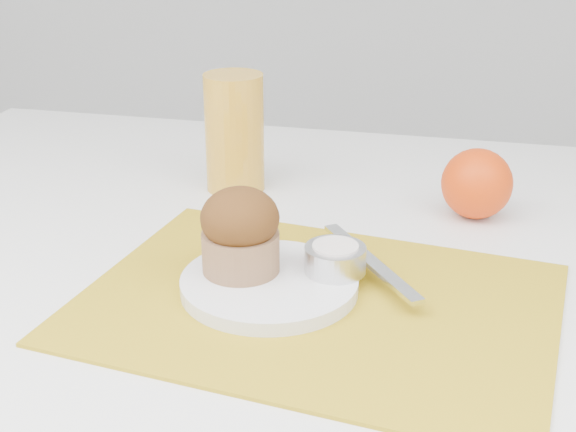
% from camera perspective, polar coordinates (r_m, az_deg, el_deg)
% --- Properties ---
extents(placemat, '(0.48, 0.38, 0.00)m').
position_cam_1_polar(placemat, '(0.77, 2.07, -6.19)').
color(placemat, gold).
rests_on(placemat, table).
extents(plate, '(0.21, 0.21, 0.01)m').
position_cam_1_polar(plate, '(0.79, -1.34, -4.85)').
color(plate, white).
rests_on(plate, placemat).
extents(ramekin, '(0.08, 0.08, 0.03)m').
position_cam_1_polar(ramekin, '(0.79, 3.37, -3.08)').
color(ramekin, silver).
rests_on(ramekin, plate).
extents(cream, '(0.05, 0.05, 0.01)m').
position_cam_1_polar(cream, '(0.79, 3.39, -2.24)').
color(cream, silver).
rests_on(cream, ramekin).
extents(raspberry_near, '(0.02, 0.02, 0.02)m').
position_cam_1_polar(raspberry_near, '(0.82, 1.91, -2.54)').
color(raspberry_near, '#4F0302').
rests_on(raspberry_near, plate).
extents(raspberry_far, '(0.02, 0.02, 0.02)m').
position_cam_1_polar(raspberry_far, '(0.81, 2.68, -2.93)').
color(raspberry_far, '#5D0218').
rests_on(raspberry_far, plate).
extents(butter_knife, '(0.12, 0.16, 0.00)m').
position_cam_1_polar(butter_knife, '(0.82, 5.86, -3.20)').
color(butter_knife, silver).
rests_on(butter_knife, plate).
extents(orange, '(0.08, 0.08, 0.08)m').
position_cam_1_polar(orange, '(0.98, 13.28, 2.25)').
color(orange, '#EE4208').
rests_on(orange, table).
extents(juice_glass, '(0.09, 0.09, 0.15)m').
position_cam_1_polar(juice_glass, '(1.03, -3.83, 5.93)').
color(juice_glass, gold).
rests_on(juice_glass, table).
extents(muffin, '(0.08, 0.08, 0.09)m').
position_cam_1_polar(muffin, '(0.78, -3.42, -1.11)').
color(muffin, '#9A6F4A').
rests_on(muffin, plate).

